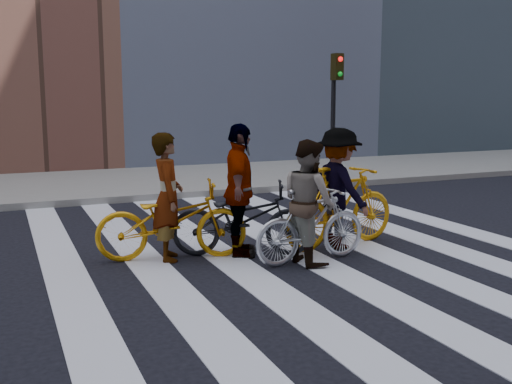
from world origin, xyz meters
TOP-DOWN VIEW (x-y plane):
  - ground at (0.00, 0.00)m, footprint 100.00×100.00m
  - sidewalk_far at (0.00, 7.50)m, footprint 100.00×5.00m
  - zebra_crosswalk at (0.00, 0.00)m, footprint 8.25×10.00m
  - traffic_signal at (4.40, 5.32)m, footprint 0.22×0.42m
  - bike_yellow_left at (-1.26, 0.23)m, footprint 2.23×1.18m
  - bike_silver_mid at (0.48, -0.69)m, footprint 1.79×0.64m
  - bike_yellow_right at (1.31, -0.10)m, footprint 2.16×0.93m
  - bike_dark_rear at (-0.26, 0.02)m, footprint 2.18×1.45m
  - rider_left at (-1.31, 0.23)m, footprint 0.56×0.74m
  - rider_mid at (0.43, -0.69)m, footprint 0.72×0.89m
  - rider_right at (1.26, -0.10)m, footprint 0.86×1.28m
  - rider_rear at (-0.31, 0.02)m, footprint 0.86×1.22m

SIDE VIEW (x-z plane):
  - ground at x=0.00m, z-range 0.00..0.00m
  - zebra_crosswalk at x=0.00m, z-range 0.00..0.01m
  - sidewalk_far at x=0.00m, z-range 0.00..0.15m
  - bike_silver_mid at x=0.48m, z-range 0.00..1.06m
  - bike_dark_rear at x=-0.26m, z-range 0.00..1.08m
  - bike_yellow_left at x=-1.26m, z-range 0.00..1.12m
  - bike_yellow_right at x=1.31m, z-range 0.00..1.26m
  - rider_mid at x=0.43m, z-range 0.00..1.72m
  - rider_left at x=-1.31m, z-range 0.00..1.81m
  - rider_right at x=1.26m, z-range 0.00..1.83m
  - rider_rear at x=-0.31m, z-range 0.00..1.92m
  - traffic_signal at x=4.40m, z-range 0.62..3.94m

